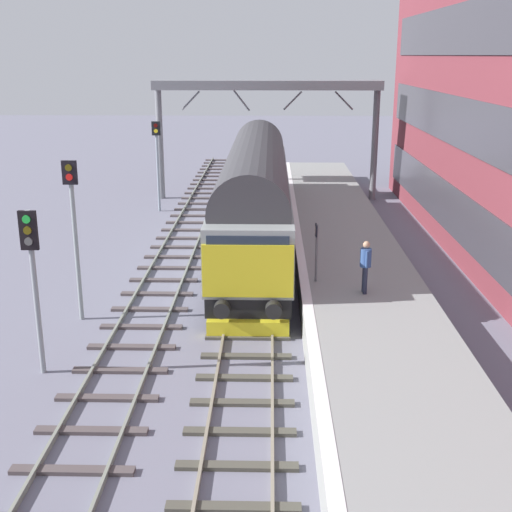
{
  "coord_description": "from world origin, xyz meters",
  "views": [
    {
      "loc": [
        0.65,
        -23.06,
        7.99
      ],
      "look_at": [
        0.2,
        -3.31,
        2.0
      ],
      "focal_mm": 46.65,
      "sensor_mm": 36.0,
      "label": 1
    }
  ],
  "objects": [
    {
      "name": "track_adjacent_west",
      "position": [
        -3.28,
        0.0,
        0.06
      ],
      "size": [
        2.5,
        60.0,
        0.15
      ],
      "color": "slate",
      "rests_on": "ground"
    },
    {
      "name": "track_main",
      "position": [
        0.0,
        0.0,
        0.05
      ],
      "size": [
        2.5,
        60.0,
        0.15
      ],
      "color": "gray",
      "rests_on": "ground"
    },
    {
      "name": "signal_post_near",
      "position": [
        -5.29,
        -7.4,
        2.81
      ],
      "size": [
        0.44,
        0.22,
        4.37
      ],
      "color": "gray",
      "rests_on": "ground"
    },
    {
      "name": "station_platform",
      "position": [
        3.6,
        0.0,
        0.5
      ],
      "size": [
        4.0,
        44.0,
        1.01
      ],
      "color": "gray",
      "rests_on": "ground"
    },
    {
      "name": "diesel_locomotive",
      "position": [
        0.0,
        4.45,
        2.49
      ],
      "size": [
        2.74,
        19.1,
        4.68
      ],
      "color": "black",
      "rests_on": "ground"
    },
    {
      "name": "overhead_footbridge",
      "position": [
        0.41,
        14.82,
        6.03
      ],
      "size": [
        12.58,
        2.0,
        6.66
      ],
      "color": "slate",
      "rests_on": "ground"
    },
    {
      "name": "platform_number_sign",
      "position": [
        2.1,
        -2.77,
        2.26
      ],
      "size": [
        0.1,
        0.44,
        1.87
      ],
      "color": "slate",
      "rests_on": "station_platform"
    },
    {
      "name": "signal_post_far",
      "position": [
        -5.29,
        11.48,
        2.93
      ],
      "size": [
        0.44,
        0.22,
        4.73
      ],
      "color": "gray",
      "rests_on": "ground"
    },
    {
      "name": "signal_post_mid",
      "position": [
        -5.29,
        -3.71,
        3.09
      ],
      "size": [
        0.44,
        0.22,
        5.03
      ],
      "color": "gray",
      "rests_on": "ground"
    },
    {
      "name": "waiting_passenger",
      "position": [
        3.53,
        -3.83,
        1.99
      ],
      "size": [
        0.35,
        0.51,
        1.64
      ],
      "rotation": [
        0.0,
        0.0,
        1.6
      ],
      "color": "#272B40",
      "rests_on": "station_platform"
    },
    {
      "name": "ground_plane",
      "position": [
        0.0,
        0.0,
        0.0
      ],
      "size": [
        140.0,
        140.0,
        0.0
      ],
      "primitive_type": "plane",
      "color": "slate",
      "rests_on": "ground"
    }
  ]
}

